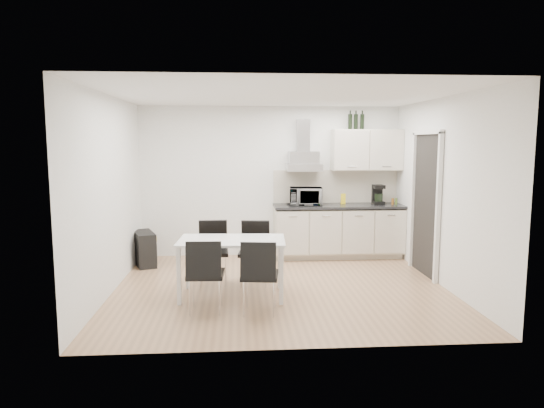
# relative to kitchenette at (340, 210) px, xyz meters

# --- Properties ---
(ground) EXTENTS (4.50, 4.50, 0.00)m
(ground) POSITION_rel_kitchenette_xyz_m (-1.19, -1.73, -0.83)
(ground) COLOR tan
(ground) RESTS_ON ground
(wall_back) EXTENTS (4.50, 0.10, 2.60)m
(wall_back) POSITION_rel_kitchenette_xyz_m (-1.19, 0.27, 0.47)
(wall_back) COLOR white
(wall_back) RESTS_ON ground
(wall_front) EXTENTS (4.50, 0.10, 2.60)m
(wall_front) POSITION_rel_kitchenette_xyz_m (-1.19, -3.73, 0.47)
(wall_front) COLOR white
(wall_front) RESTS_ON ground
(wall_left) EXTENTS (0.10, 4.00, 2.60)m
(wall_left) POSITION_rel_kitchenette_xyz_m (-3.44, -1.73, 0.47)
(wall_left) COLOR white
(wall_left) RESTS_ON ground
(wall_right) EXTENTS (0.10, 4.00, 2.60)m
(wall_right) POSITION_rel_kitchenette_xyz_m (1.06, -1.73, 0.47)
(wall_right) COLOR white
(wall_right) RESTS_ON ground
(ceiling) EXTENTS (4.50, 4.50, 0.00)m
(ceiling) POSITION_rel_kitchenette_xyz_m (-1.19, -1.73, 1.77)
(ceiling) COLOR white
(ceiling) RESTS_ON wall_back
(doorway) EXTENTS (0.08, 1.04, 2.10)m
(doorway) POSITION_rel_kitchenette_xyz_m (1.02, -1.18, 0.22)
(doorway) COLOR white
(doorway) RESTS_ON ground
(kitchenette) EXTENTS (2.22, 0.64, 2.52)m
(kitchenette) POSITION_rel_kitchenette_xyz_m (0.00, 0.00, 0.00)
(kitchenette) COLOR beige
(kitchenette) RESTS_ON ground
(dining_table) EXTENTS (1.39, 0.85, 0.75)m
(dining_table) POSITION_rel_kitchenette_xyz_m (-1.84, -2.05, -0.17)
(dining_table) COLOR white
(dining_table) RESTS_ON ground
(chair_far_left) EXTENTS (0.46, 0.51, 0.88)m
(chair_far_left) POSITION_rel_kitchenette_xyz_m (-2.11, -1.48, -0.39)
(chair_far_left) COLOR black
(chair_far_left) RESTS_ON ground
(chair_far_right) EXTENTS (0.50, 0.55, 0.88)m
(chair_far_right) POSITION_rel_kitchenette_xyz_m (-1.54, -1.55, -0.39)
(chair_far_right) COLOR black
(chair_far_right) RESTS_ON ground
(chair_near_left) EXTENTS (0.46, 0.52, 0.88)m
(chair_near_left) POSITION_rel_kitchenette_xyz_m (-2.14, -2.61, -0.39)
(chair_near_left) COLOR black
(chair_near_left) RESTS_ON ground
(chair_near_right) EXTENTS (0.50, 0.55, 0.88)m
(chair_near_right) POSITION_rel_kitchenette_xyz_m (-1.51, -2.70, -0.39)
(chair_near_right) COLOR black
(chair_near_right) RESTS_ON ground
(guitar_amp) EXTENTS (0.49, 0.71, 0.54)m
(guitar_amp) POSITION_rel_kitchenette_xyz_m (-3.28, -0.35, -0.56)
(guitar_amp) COLOR black
(guitar_amp) RESTS_ON ground
(floor_speaker) EXTENTS (0.25, 0.24, 0.34)m
(floor_speaker) POSITION_rel_kitchenette_xyz_m (-1.51, 0.17, -0.66)
(floor_speaker) COLOR black
(floor_speaker) RESTS_ON ground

